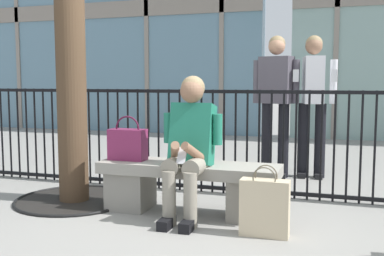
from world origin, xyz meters
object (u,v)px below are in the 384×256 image
object	(u,v)px
handbag_on_bench	(128,144)
seated_person_with_phone	(189,143)
shopping_bag	(265,207)
bystander_further_back	(276,95)
stone_bench	(189,183)
bystander_at_railing	(313,95)

from	to	relation	value
handbag_on_bench	seated_person_with_phone	bearing A→B (deg)	-10.67
handbag_on_bench	shopping_bag	size ratio (longest dim) A/B	0.75
seated_person_with_phone	bystander_further_back	xyz separation A→B (m)	(0.47, 1.94, 0.35)
shopping_bag	bystander_further_back	distance (m)	2.34
stone_bench	bystander_at_railing	size ratio (longest dim) A/B	0.94
handbag_on_bench	bystander_further_back	world-z (taller)	bystander_further_back
seated_person_with_phone	shopping_bag	size ratio (longest dim) A/B	2.26
stone_bench	handbag_on_bench	xyz separation A→B (m)	(-0.58, -0.01, 0.33)
seated_person_with_phone	stone_bench	bearing A→B (deg)	111.19
handbag_on_bench	bystander_at_railing	xyz separation A→B (m)	(1.52, 1.92, 0.40)
seated_person_with_phone	bystander_at_railing	world-z (taller)	bystander_at_railing
seated_person_with_phone	bystander_further_back	bearing A→B (deg)	76.46
handbag_on_bench	shopping_bag	xyz separation A→B (m)	(1.31, -0.38, -0.38)
stone_bench	shopping_bag	world-z (taller)	shopping_bag
shopping_bag	bystander_at_railing	world-z (taller)	bystander_at_railing
stone_bench	seated_person_with_phone	xyz separation A→B (m)	(0.05, -0.13, 0.38)
handbag_on_bench	bystander_further_back	bearing A→B (deg)	58.92
stone_bench	shopping_bag	size ratio (longest dim) A/B	2.98
handbag_on_bench	bystander_further_back	xyz separation A→B (m)	(1.10, 1.82, 0.40)
stone_bench	bystander_at_railing	distance (m)	2.25
bystander_at_railing	handbag_on_bench	bearing A→B (deg)	-128.33
seated_person_with_phone	handbag_on_bench	size ratio (longest dim) A/B	3.00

